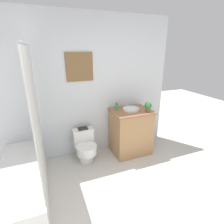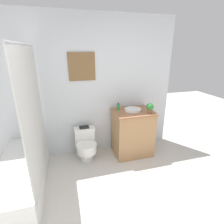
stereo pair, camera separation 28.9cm
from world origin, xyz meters
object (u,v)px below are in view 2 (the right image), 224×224
(book_on_tank, at_px, (84,127))
(soap_bottle, at_px, (118,107))
(toilet, at_px, (86,144))
(potted_plant, at_px, (150,108))
(sink, at_px, (133,110))

(book_on_tank, bearing_deg, soap_bottle, -3.41)
(toilet, xyz_separation_m, soap_bottle, (0.64, 0.09, 0.64))
(toilet, distance_m, soap_bottle, 0.91)
(soap_bottle, distance_m, potted_plant, 0.57)
(sink, relative_size, potted_plant, 1.87)
(sink, xyz_separation_m, soap_bottle, (-0.24, 0.11, 0.04))
(sink, bearing_deg, toilet, 178.50)
(potted_plant, distance_m, book_on_tank, 1.23)
(toilet, relative_size, soap_bottle, 4.19)
(book_on_tank, bearing_deg, potted_plant, -17.11)
(toilet, height_order, sink, sink)
(toilet, bearing_deg, potted_plant, -11.15)
(toilet, bearing_deg, book_on_tank, 90.00)
(sink, height_order, potted_plant, potted_plant)
(potted_plant, height_order, book_on_tank, potted_plant)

